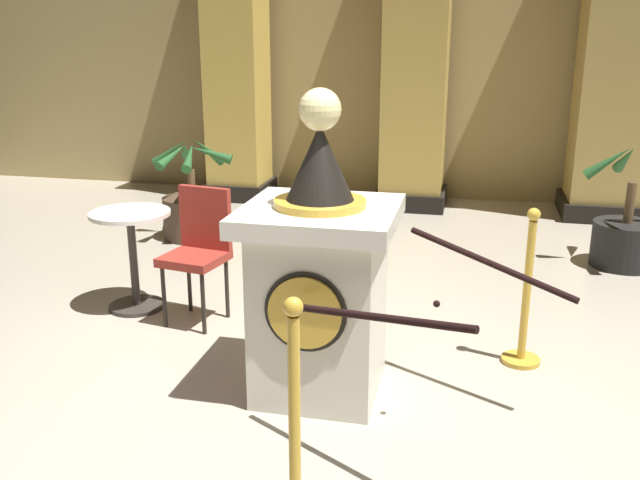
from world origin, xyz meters
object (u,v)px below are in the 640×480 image
object	(u,v)px
cafe_table	(132,247)
potted_palm_right	(626,234)
stanchion_far	(525,311)
stanchion_near	(295,450)
potted_palm_left	(192,208)
cafe_chair_red	(199,243)
pedestal_clock	(320,280)

from	to	relation	value
cafe_table	potted_palm_right	bearing A→B (deg)	26.38
potted_palm_right	stanchion_far	bearing A→B (deg)	-114.30
stanchion_near	cafe_table	xyz separation A→B (m)	(-1.79, 2.08, 0.12)
stanchion_far	potted_palm_left	distance (m)	3.79
cafe_table	stanchion_far	bearing A→B (deg)	-6.05
stanchion_near	cafe_chair_red	xyz separation A→B (m)	(-1.23, 2.00, 0.21)
potted_palm_right	cafe_table	size ratio (longest dim) A/B	1.47
potted_palm_right	pedestal_clock	bearing A→B (deg)	-127.60
pedestal_clock	stanchion_near	world-z (taller)	pedestal_clock
potted_palm_left	potted_palm_right	distance (m)	4.09
potted_palm_left	pedestal_clock	bearing A→B (deg)	-54.96
stanchion_near	potted_palm_left	bearing A→B (deg)	118.14
pedestal_clock	cafe_chair_red	bearing A→B (deg)	141.90
pedestal_clock	potted_palm_left	size ratio (longest dim) A/B	1.65
stanchion_near	potted_palm_left	distance (m)	4.47
stanchion_far	potted_palm_right	world-z (taller)	potted_palm_right
stanchion_near	potted_palm_right	xyz separation A→B (m)	(1.98, 3.95, -0.07)
cafe_chair_red	stanchion_far	bearing A→B (deg)	-5.64
stanchion_far	cafe_chair_red	world-z (taller)	stanchion_far
potted_palm_right	cafe_table	world-z (taller)	potted_palm_right
potted_palm_left	cafe_chair_red	distance (m)	2.15
pedestal_clock	cafe_table	world-z (taller)	pedestal_clock
pedestal_clock	stanchion_near	distance (m)	1.22
stanchion_far	cafe_chair_red	bearing A→B (deg)	174.36
stanchion_near	stanchion_far	bearing A→B (deg)	60.56
stanchion_far	potted_palm_right	distance (m)	2.38
stanchion_near	cafe_chair_red	world-z (taller)	stanchion_near
potted_palm_left	potted_palm_right	xyz separation A→B (m)	(4.09, 0.00, -0.02)
stanchion_far	cafe_chair_red	xyz separation A→B (m)	(-2.23, 0.22, 0.22)
cafe_chair_red	potted_palm_right	bearing A→B (deg)	31.24
pedestal_clock	stanchion_near	size ratio (longest dim) A/B	1.68
cafe_table	cafe_chair_red	distance (m)	0.58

